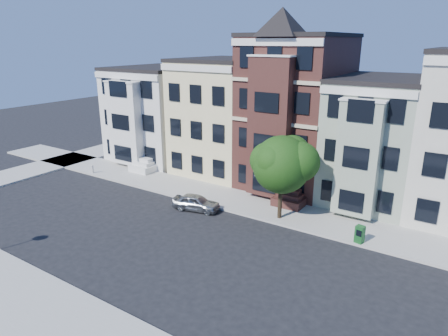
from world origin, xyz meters
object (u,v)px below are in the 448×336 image
Objects in this scene: street_tree at (282,168)px; newspaper_box at (360,234)px; parked_car at (196,202)px; fire_hydrant at (93,170)px.

newspaper_box is (5.56, -0.59, -3.01)m from street_tree.
newspaper_box is at bearing -6.03° from street_tree.
street_tree is at bearing -85.57° from parked_car.
street_tree is 11.46× the size of fire_hydrant.
newspaper_box reaches higher than fire_hydrant.
parked_car is 11.39m from newspaper_box.
parked_car is (-5.76, -1.83, -3.10)m from street_tree.
parked_car reaches higher than fire_hydrant.
newspaper_box is at bearing -96.93° from parked_car.
fire_hydrant is at bearing -178.19° from street_tree.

